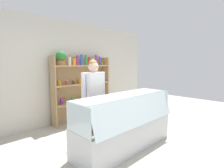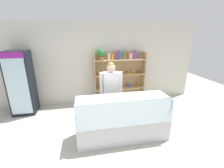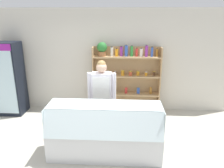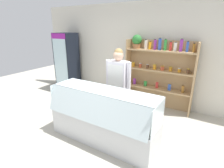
{
  "view_description": "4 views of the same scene",
  "coord_description": "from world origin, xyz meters",
  "px_view_note": "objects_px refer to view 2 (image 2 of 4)",
  "views": [
    {
      "loc": [
        -2.13,
        -1.93,
        1.58
      ],
      "look_at": [
        0.49,
        0.73,
        1.14
      ],
      "focal_mm": 28.0,
      "sensor_mm": 36.0,
      "label": 1
    },
    {
      "loc": [
        -0.57,
        -2.74,
        2.3
      ],
      "look_at": [
        0.07,
        0.57,
        1.19
      ],
      "focal_mm": 24.0,
      "sensor_mm": 36.0,
      "label": 2
    },
    {
      "loc": [
        0.57,
        -3.39,
        2.54
      ],
      "look_at": [
        0.33,
        0.76,
        1.2
      ],
      "focal_mm": 35.0,
      "sensor_mm": 36.0,
      "label": 3
    },
    {
      "loc": [
        1.89,
        -2.24,
        2.09
      ],
      "look_at": [
        0.05,
        0.75,
        0.92
      ],
      "focal_mm": 28.0,
      "sensor_mm": 36.0,
      "label": 4
    }
  ],
  "objects_px": {
    "deli_display_case": "(122,125)",
    "shop_clerk": "(111,88)",
    "drinks_fridge": "(21,83)",
    "shelving_unit": "(118,73)"
  },
  "relations": [
    {
      "from": "drinks_fridge",
      "to": "deli_display_case",
      "type": "height_order",
      "value": "drinks_fridge"
    },
    {
      "from": "drinks_fridge",
      "to": "deli_display_case",
      "type": "bearing_deg",
      "value": -33.31
    },
    {
      "from": "drinks_fridge",
      "to": "deli_display_case",
      "type": "xyz_separation_m",
      "value": [
        2.62,
        -1.72,
        -0.63
      ]
    },
    {
      "from": "deli_display_case",
      "to": "shop_clerk",
      "type": "height_order",
      "value": "shop_clerk"
    },
    {
      "from": "drinks_fridge",
      "to": "shop_clerk",
      "type": "height_order",
      "value": "drinks_fridge"
    },
    {
      "from": "deli_display_case",
      "to": "shop_clerk",
      "type": "distance_m",
      "value": 1.01
    },
    {
      "from": "drinks_fridge",
      "to": "shelving_unit",
      "type": "distance_m",
      "value": 2.97
    },
    {
      "from": "deli_display_case",
      "to": "shop_clerk",
      "type": "bearing_deg",
      "value": 98.9
    },
    {
      "from": "shelving_unit",
      "to": "shop_clerk",
      "type": "bearing_deg",
      "value": -110.93
    },
    {
      "from": "shelving_unit",
      "to": "deli_display_case",
      "type": "xyz_separation_m",
      "value": [
        -0.34,
        -1.95,
        -0.75
      ]
    }
  ]
}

